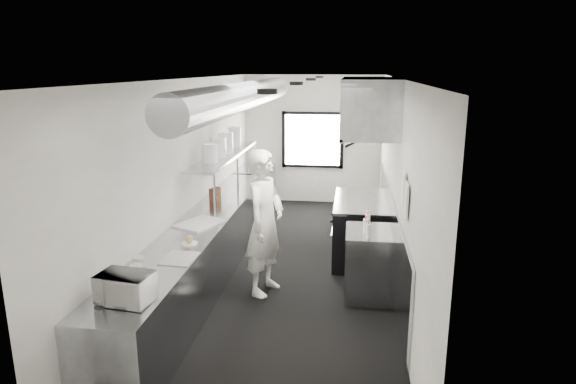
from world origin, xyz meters
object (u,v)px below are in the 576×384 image
(plate_stack_c, at_px, (226,143))
(squeeze_bottle_e, at_px, (368,217))
(far_work_table, at_px, (255,189))
(line_cook, at_px, (265,223))
(prep_counter, at_px, (204,250))
(range, at_px, (360,229))
(plate_stack_d, at_px, (235,137))
(bottle_station, at_px, (370,264))
(squeeze_bottle_c, at_px, (366,225))
(exhaust_hood, at_px, (369,106))
(cutting_board, at_px, (200,223))
(deli_tub_b, at_px, (139,261))
(squeeze_bottle_a, at_px, (368,231))
(squeeze_bottle_d, at_px, (367,220))
(small_plate, at_px, (189,243))
(plate_stack_b, at_px, (218,147))
(microwave, at_px, (125,288))
(squeeze_bottle_b, at_px, (365,226))
(knife_block, at_px, (215,195))
(pass_shelf, at_px, (226,156))
(deli_tub_a, at_px, (136,269))
(plate_stack_a, at_px, (210,153))

(plate_stack_c, xyz_separation_m, squeeze_bottle_e, (2.31, -1.43, -0.75))
(far_work_table, distance_m, line_cook, 4.08)
(prep_counter, relative_size, range, 3.75)
(range, distance_m, plate_stack_d, 2.80)
(line_cook, bearing_deg, bottle_station, -71.32)
(far_work_table, distance_m, squeeze_bottle_c, 4.52)
(far_work_table, distance_m, plate_stack_d, 1.93)
(exhaust_hood, bearing_deg, cutting_board, -147.97)
(deli_tub_b, xyz_separation_m, plate_stack_d, (0.13, 3.94, 0.80))
(squeeze_bottle_a, relative_size, squeeze_bottle_c, 1.10)
(bottle_station, xyz_separation_m, squeeze_bottle_a, (-0.05, -0.28, 0.54))
(cutting_board, relative_size, squeeze_bottle_d, 3.67)
(small_plate, height_order, plate_stack_b, plate_stack_b)
(exhaust_hood, bearing_deg, plate_stack_c, 171.03)
(exhaust_hood, xyz_separation_m, far_work_table, (-2.25, 2.50, -1.94))
(microwave, relative_size, squeeze_bottle_b, 2.33)
(knife_block, distance_m, plate_stack_d, 1.49)
(far_work_table, bearing_deg, squeeze_bottle_e, -57.64)
(pass_shelf, distance_m, deli_tub_b, 3.23)
(bottle_station, bearing_deg, squeeze_bottle_c, 177.24)
(plate_stack_b, bearing_deg, bottle_station, -30.57)
(pass_shelf, relative_size, plate_stack_d, 8.54)
(plate_stack_d, bearing_deg, pass_shelf, -87.84)
(exhaust_hood, relative_size, squeeze_bottle_d, 13.11)
(range, bearing_deg, squeeze_bottle_c, -88.25)
(microwave, relative_size, small_plate, 2.31)
(deli_tub_a, height_order, squeeze_bottle_d, squeeze_bottle_d)
(plate_stack_a, xyz_separation_m, plate_stack_c, (0.03, 0.82, 0.03))
(squeeze_bottle_a, relative_size, squeeze_bottle_d, 1.10)
(knife_block, distance_m, squeeze_bottle_c, 2.60)
(plate_stack_a, bearing_deg, squeeze_bottle_d, -17.82)
(pass_shelf, distance_m, plate_stack_d, 0.80)
(knife_block, bearing_deg, cutting_board, -63.96)
(far_work_table, xyz_separation_m, plate_stack_b, (-0.08, -2.50, 1.28))
(plate_stack_d, xyz_separation_m, squeeze_bottle_a, (2.32, -2.75, -0.75))
(line_cook, height_order, squeeze_bottle_d, line_cook)
(squeeze_bottle_a, bearing_deg, plate_stack_c, 138.36)
(prep_counter, bearing_deg, plate_stack_b, 93.69)
(plate_stack_a, height_order, plate_stack_b, plate_stack_b)
(exhaust_hood, xyz_separation_m, plate_stack_c, (-2.30, 0.36, -0.65))
(squeeze_bottle_e, bearing_deg, exhaust_hood, 90.86)
(plate_stack_d, height_order, squeeze_bottle_a, plate_stack_d)
(deli_tub_b, xyz_separation_m, squeeze_bottle_b, (2.41, 1.37, 0.05))
(knife_block, bearing_deg, squeeze_bottle_b, -8.29)
(knife_block, distance_m, plate_stack_b, 0.75)
(plate_stack_c, relative_size, plate_stack_d, 0.97)
(bottle_station, relative_size, far_work_table, 0.75)
(small_plate, relative_size, plate_stack_c, 0.57)
(bottle_station, bearing_deg, knife_block, 153.90)
(squeeze_bottle_a, bearing_deg, prep_counter, 167.88)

